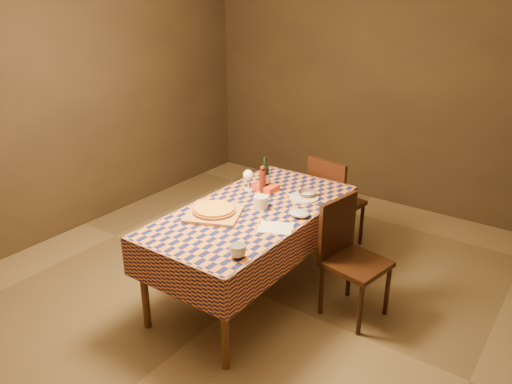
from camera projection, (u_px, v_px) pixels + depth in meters
room at (252, 138)px, 3.69m from camera, size 5.00×5.10×2.70m
dining_table at (252, 218)px, 3.94m from camera, size 0.94×1.84×0.77m
cutting_board at (214, 213)px, 3.82m from camera, size 0.52×0.52×0.03m
pizza at (214, 210)px, 3.81m from camera, size 0.44×0.44×0.03m
pepper_mill at (262, 180)px, 4.20m from camera, size 0.07×0.07×0.24m
bowl at (307, 194)px, 4.14m from camera, size 0.15×0.15×0.05m
wine_glass at (248, 176)px, 4.24m from camera, size 0.09×0.09×0.18m
wine_bottle at (265, 178)px, 4.25m from camera, size 0.08×0.08×0.29m
deli_tub at (261, 202)px, 3.92m from camera, size 0.15×0.15×0.10m
takeout_container at (266, 187)px, 4.27m from camera, size 0.21×0.15×0.05m
white_plate at (304, 198)px, 4.11m from camera, size 0.29×0.29×0.01m
tumbler at (238, 251)px, 3.21m from camera, size 0.13×0.13×0.09m
flour_patch at (276, 228)px, 3.62m from camera, size 0.30×0.27×0.00m
flour_bag at (299, 213)px, 3.79m from camera, size 0.18×0.14×0.05m
chair_far at (332, 199)px, 4.73m from camera, size 0.48×0.49×0.93m
chair_right at (348, 252)px, 3.79m from camera, size 0.50×0.49×0.93m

